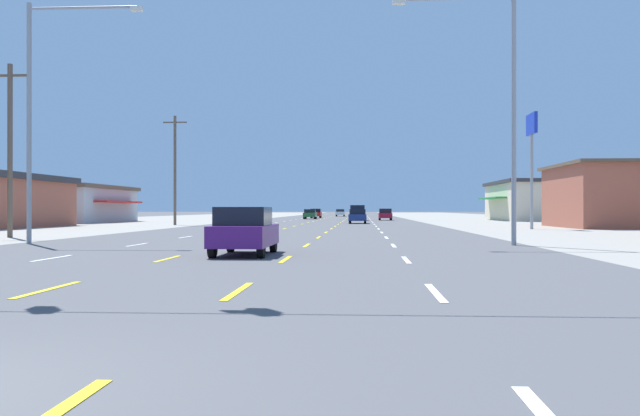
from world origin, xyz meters
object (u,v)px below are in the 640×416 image
sedan_inner_left_farther (310,214)px  suv_inner_right_distant_a (359,211)px  streetlight_right_row_0 (501,97)px  suv_inner_right_midfar (358,213)px  hatchback_inner_left_farthest (316,213)px  hatchback_center_turn_nearest (244,231)px  sedan_inner_right_near (358,216)px  pole_sign_right_row_1 (532,140)px  streetlight_left_row_0 (42,102)px  hatchback_far_right_far (385,214)px  sedan_center_turn_distant_b (340,213)px  hatchback_far_left_mid (260,215)px

sedan_inner_left_farther → suv_inner_right_distant_a: bearing=77.4°
suv_inner_right_distant_a → streetlight_right_row_0: 103.33m
suv_inner_right_midfar → hatchback_inner_left_farthest: size_ratio=1.26×
hatchback_center_turn_nearest → suv_inner_right_midfar: 64.49m
hatchback_center_turn_nearest → hatchback_inner_left_farthest: 88.74m
sedan_inner_left_farther → streetlight_right_row_0: 72.50m
sedan_inner_right_near → suv_inner_right_midfar: (-0.09, 17.31, 0.27)m
hatchback_center_turn_nearest → sedan_inner_left_farther: (-3.82, 77.40, -0.03)m
sedan_inner_left_farther → hatchback_center_turn_nearest: bearing=-87.2°
sedan_inner_left_farther → streetlight_right_row_0: (13.23, -71.09, 5.30)m
suv_inner_right_distant_a → pole_sign_right_row_1: pole_sign_right_row_1 is taller
suv_inner_right_distant_a → streetlight_left_row_0: streetlight_left_row_0 is taller
hatchback_far_right_far → sedan_center_turn_distant_b: (-7.38, 45.99, -0.03)m
hatchback_center_turn_nearest → suv_inner_right_distant_a: suv_inner_right_distant_a is taller
streetlight_left_row_0 → hatchback_far_left_mid: bearing=86.6°
pole_sign_right_row_1 → streetlight_left_row_0: size_ratio=0.83×
streetlight_left_row_0 → streetlight_right_row_0: size_ratio=0.99×
sedan_inner_right_near → hatchback_far_right_far: bearing=79.9°
suv_inner_right_distant_a → sedan_inner_left_farther: bearing=-102.6°
hatchback_center_turn_nearest → suv_inner_right_midfar: size_ratio=0.80×
sedan_center_turn_distant_b → sedan_inner_right_near: bearing=-86.7°
sedan_center_turn_distant_b → streetlight_right_row_0: (9.84, -106.73, 5.30)m
hatchback_far_right_far → pole_sign_right_row_1: (9.30, -38.60, 5.78)m
suv_inner_right_distant_a → sedan_center_turn_distant_b: bearing=135.1°
suv_inner_right_midfar → streetlight_left_row_0: 59.77m
hatchback_inner_left_farthest → suv_inner_right_distant_a: bearing=71.3°
hatchback_far_right_far → sedan_center_turn_distant_b: hatchback_far_right_far is taller
streetlight_right_row_0 → sedan_center_turn_distant_b: bearing=95.3°
sedan_inner_right_near → sedan_center_turn_distant_b: size_ratio=1.00×
hatchback_inner_left_farthest → sedan_inner_right_near: bearing=-80.3°
suv_inner_right_midfar → hatchback_inner_left_farthest: bearing=106.1°
hatchback_far_left_mid → hatchback_center_turn_nearest: bearing=-81.8°
streetlight_right_row_0 → streetlight_left_row_0: bearing=180.0°
suv_inner_right_midfar → streetlight_right_row_0: size_ratio=0.47×
sedan_inner_left_farther → suv_inner_right_distant_a: 32.72m
hatchback_far_left_mid → hatchback_inner_left_farthest: size_ratio=1.00×
hatchback_inner_left_farthest → streetlight_left_row_0: size_ratio=0.38×
suv_inner_right_midfar → sedan_center_turn_distant_b: bearing=94.4°
sedan_inner_right_near → pole_sign_right_row_1: bearing=-55.4°
hatchback_far_left_mid → sedan_inner_right_near: bearing=-15.8°
hatchback_center_turn_nearest → suv_inner_right_distant_a: size_ratio=0.80×
sedan_inner_right_near → hatchback_far_right_far: size_ratio=1.15×
suv_inner_right_midfar → pole_sign_right_row_1: pole_sign_right_row_1 is taller
hatchback_far_right_far → suv_inner_right_midfar: bearing=-144.2°
pole_sign_right_row_1 → sedan_inner_left_farther: bearing=112.3°
hatchback_center_turn_nearest → sedan_inner_right_near: size_ratio=0.87×
sedan_inner_right_near → pole_sign_right_row_1: 23.39m
sedan_inner_right_near → streetlight_right_row_0: bearing=-81.6°
streetlight_left_row_0 → suv_inner_right_midfar: bearing=77.3°
hatchback_inner_left_farthest → sedan_center_turn_distant_b: bearing=82.3°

